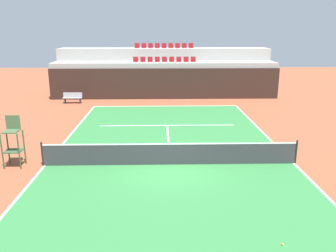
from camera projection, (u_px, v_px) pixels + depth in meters
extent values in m
plane|color=brown|center=(170.00, 165.00, 15.15)|extent=(80.00, 80.00, 0.00)
cube|color=#2D7238|center=(170.00, 165.00, 15.15)|extent=(11.00, 24.00, 0.01)
cube|color=white|center=(165.00, 106.00, 26.65)|extent=(11.00, 0.10, 0.00)
cube|color=white|center=(45.00, 166.00, 15.02)|extent=(0.10, 24.00, 0.00)
cube|color=white|center=(294.00, 163.00, 15.28)|extent=(0.10, 24.00, 0.00)
cube|color=white|center=(167.00, 125.00, 21.31)|extent=(8.26, 0.10, 0.00)
cube|color=white|center=(168.00, 142.00, 18.23)|extent=(0.10, 6.40, 0.00)
cube|color=black|center=(165.00, 84.00, 29.16)|extent=(19.22, 0.30, 2.57)
cube|color=#9E9E99|center=(165.00, 79.00, 30.40)|extent=(19.22, 2.40, 2.98)
cube|color=#9E9E99|center=(164.00, 70.00, 32.57)|extent=(19.22, 2.40, 4.03)
cube|color=maroon|center=(136.00, 62.00, 29.94)|extent=(0.44, 0.44, 0.04)
cube|color=maroon|center=(136.00, 59.00, 30.07)|extent=(0.44, 0.04, 0.40)
cube|color=maroon|center=(143.00, 62.00, 29.95)|extent=(0.44, 0.44, 0.04)
cube|color=maroon|center=(143.00, 59.00, 30.09)|extent=(0.44, 0.04, 0.40)
cube|color=maroon|center=(150.00, 62.00, 29.97)|extent=(0.44, 0.44, 0.04)
cube|color=maroon|center=(150.00, 59.00, 30.10)|extent=(0.44, 0.04, 0.40)
cube|color=maroon|center=(157.00, 62.00, 29.98)|extent=(0.44, 0.44, 0.04)
cube|color=maroon|center=(157.00, 59.00, 30.12)|extent=(0.44, 0.04, 0.40)
cube|color=maroon|center=(165.00, 62.00, 30.00)|extent=(0.44, 0.44, 0.04)
cube|color=maroon|center=(164.00, 59.00, 30.13)|extent=(0.44, 0.04, 0.40)
cube|color=maroon|center=(172.00, 62.00, 30.01)|extent=(0.44, 0.44, 0.04)
cube|color=maroon|center=(172.00, 59.00, 30.15)|extent=(0.44, 0.04, 0.40)
cube|color=maroon|center=(179.00, 62.00, 30.03)|extent=(0.44, 0.44, 0.04)
cube|color=maroon|center=(179.00, 59.00, 30.16)|extent=(0.44, 0.04, 0.40)
cube|color=maroon|center=(186.00, 62.00, 30.04)|extent=(0.44, 0.44, 0.04)
cube|color=maroon|center=(186.00, 59.00, 30.18)|extent=(0.44, 0.04, 0.40)
cube|color=maroon|center=(193.00, 62.00, 30.06)|extent=(0.44, 0.44, 0.04)
cube|color=maroon|center=(193.00, 59.00, 30.19)|extent=(0.44, 0.04, 0.40)
cube|color=maroon|center=(137.00, 48.00, 31.97)|extent=(0.44, 0.44, 0.04)
cube|color=maroon|center=(137.00, 45.00, 32.10)|extent=(0.44, 0.04, 0.40)
cube|color=maroon|center=(144.00, 48.00, 31.98)|extent=(0.44, 0.44, 0.04)
cube|color=maroon|center=(144.00, 45.00, 32.11)|extent=(0.44, 0.04, 0.40)
cube|color=maroon|center=(151.00, 48.00, 32.00)|extent=(0.44, 0.44, 0.04)
cube|color=maroon|center=(151.00, 45.00, 32.13)|extent=(0.44, 0.04, 0.40)
cube|color=maroon|center=(157.00, 48.00, 32.01)|extent=(0.44, 0.44, 0.04)
cube|color=maroon|center=(157.00, 45.00, 32.14)|extent=(0.44, 0.04, 0.40)
cube|color=maroon|center=(164.00, 48.00, 32.02)|extent=(0.44, 0.44, 0.04)
cube|color=maroon|center=(164.00, 45.00, 32.16)|extent=(0.44, 0.04, 0.40)
cube|color=maroon|center=(171.00, 48.00, 32.04)|extent=(0.44, 0.44, 0.04)
cube|color=maroon|center=(171.00, 45.00, 32.17)|extent=(0.44, 0.04, 0.40)
cube|color=maroon|center=(178.00, 48.00, 32.05)|extent=(0.44, 0.44, 0.04)
cube|color=maroon|center=(178.00, 45.00, 32.19)|extent=(0.44, 0.04, 0.40)
cube|color=maroon|center=(184.00, 48.00, 32.07)|extent=(0.44, 0.44, 0.04)
cube|color=maroon|center=(184.00, 45.00, 32.20)|extent=(0.44, 0.04, 0.40)
cube|color=maroon|center=(191.00, 48.00, 32.08)|extent=(0.44, 0.44, 0.04)
cube|color=maroon|center=(191.00, 45.00, 32.22)|extent=(0.44, 0.04, 0.40)
cylinder|color=black|center=(42.00, 154.00, 14.87)|extent=(0.08, 0.08, 1.07)
cylinder|color=black|center=(296.00, 152.00, 15.13)|extent=(0.08, 0.08, 1.07)
cube|color=#333338|center=(170.00, 155.00, 15.02)|extent=(10.90, 0.02, 0.92)
cube|color=white|center=(170.00, 144.00, 14.89)|extent=(10.90, 0.04, 0.05)
cylinder|color=#334C2D|center=(2.00, 152.00, 14.49)|extent=(0.06, 0.06, 1.55)
cylinder|color=#334C2D|center=(19.00, 152.00, 14.50)|extent=(0.06, 0.06, 1.55)
cylinder|color=#334C2D|center=(8.00, 147.00, 15.06)|extent=(0.06, 0.06, 1.55)
cylinder|color=#334C2D|center=(24.00, 147.00, 15.08)|extent=(0.06, 0.06, 1.55)
cube|color=#334C2D|center=(14.00, 151.00, 14.80)|extent=(0.70, 0.60, 0.04)
cube|color=#3F5938|center=(11.00, 131.00, 14.57)|extent=(0.60, 0.60, 0.05)
cube|color=#3F5938|center=(13.00, 122.00, 14.75)|extent=(0.60, 0.04, 0.60)
cube|color=#99999E|center=(72.00, 98.00, 27.57)|extent=(1.50, 0.40, 0.05)
cube|color=#99999E|center=(73.00, 95.00, 27.68)|extent=(1.50, 0.04, 0.36)
cube|color=#2D2D33|center=(65.00, 101.00, 27.49)|extent=(0.06, 0.06, 0.42)
cube|color=#2D2D33|center=(80.00, 101.00, 27.51)|extent=(0.06, 0.06, 0.42)
cube|color=#2D2D33|center=(66.00, 100.00, 27.76)|extent=(0.06, 0.06, 0.42)
cube|color=#2D2D33|center=(81.00, 100.00, 27.78)|extent=(0.06, 0.06, 0.42)
sphere|color=#CCE033|center=(283.00, 244.00, 9.47)|extent=(0.07, 0.07, 0.07)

